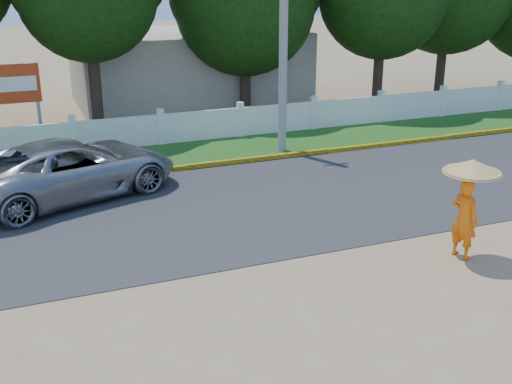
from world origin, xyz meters
The scene contains 10 objects.
ground centered at (0.00, 0.00, 0.00)m, with size 120.00×120.00×0.00m, color #9E8460.
road centered at (0.00, 4.50, 0.01)m, with size 60.00×7.00×0.02m, color #38383A.
grass_verge centered at (0.00, 9.75, 0.01)m, with size 60.00×3.50×0.03m, color #2D601E.
curb centered at (0.00, 8.05, 0.08)m, with size 40.00×0.18×0.16m, color yellow.
fence centered at (0.00, 11.20, 0.55)m, with size 40.00×0.10×1.10m, color silver.
building_near centered at (3.00, 18.00, 1.60)m, with size 10.00×6.00×3.20m, color #B7AD99.
utility_pole centered at (3.66, 8.86, 3.40)m, with size 0.28×0.28×6.80m, color gray.
vehicle centered at (-3.53, 6.87, 0.81)m, with size 2.69×5.83×1.62m, color #919398.
monk_with_parasol centered at (4.02, -0.23, 1.47)m, with size 1.24×1.24×2.25m.
billboard centered at (-5.06, 12.30, 2.14)m, with size 2.50×0.13×2.95m.
Camera 1 is at (-4.95, -10.57, 6.20)m, focal length 45.00 mm.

